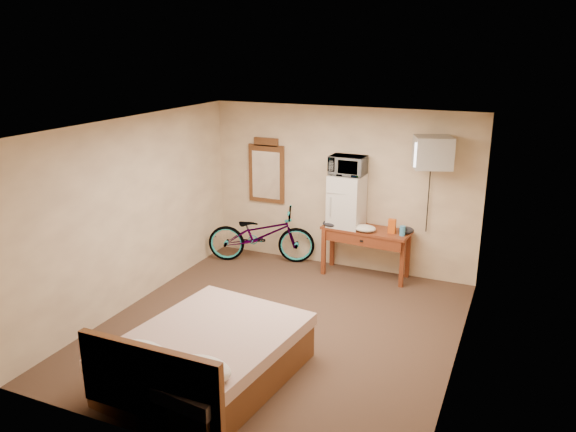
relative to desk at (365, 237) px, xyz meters
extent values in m
plane|color=#473223|center=(-0.50, -2.00, -0.62)|extent=(4.60, 4.60, 0.00)
plane|color=silver|center=(-0.50, -2.00, 1.88)|extent=(4.60, 4.60, 0.00)
cube|color=beige|center=(-0.50, 0.30, 0.63)|extent=(4.20, 0.04, 2.50)
cube|color=beige|center=(-0.50, -4.30, 0.63)|extent=(4.20, 0.04, 2.50)
cube|color=beige|center=(-2.60, -2.00, 0.63)|extent=(0.04, 4.60, 2.50)
cube|color=beige|center=(1.60, -2.00, 0.63)|extent=(0.04, 4.60, 2.50)
cube|color=beige|center=(-0.58, 0.29, 0.30)|extent=(0.08, 0.01, 0.13)
cube|color=brown|center=(0.00, 0.04, 0.11)|extent=(1.33, 0.60, 0.04)
cube|color=brown|center=(-0.60, -0.16, -0.27)|extent=(0.06, 0.06, 0.71)
cube|color=brown|center=(0.60, -0.16, -0.27)|extent=(0.06, 0.06, 0.71)
cube|color=brown|center=(-0.60, 0.24, -0.27)|extent=(0.06, 0.06, 0.71)
cube|color=brown|center=(0.60, 0.24, -0.27)|extent=(0.06, 0.06, 0.71)
cube|color=brown|center=(0.00, -0.18, 0.01)|extent=(1.18, 0.13, 0.16)
cube|color=black|center=(0.00, -0.20, 0.01)|extent=(0.05, 0.02, 0.03)
cube|color=silver|center=(-0.32, 0.05, 0.52)|extent=(0.50, 0.48, 0.78)
cube|color=#A8A9A3|center=(-0.32, -0.19, 0.67)|extent=(0.48, 0.01, 0.00)
cylinder|color=#A8A9A3|center=(-0.50, -0.19, 0.47)|extent=(0.02, 0.02, 0.28)
imported|color=silver|center=(-0.32, 0.05, 1.05)|extent=(0.52, 0.36, 0.28)
cube|color=#CF5112|center=(0.39, -0.02, 0.23)|extent=(0.11, 0.07, 0.21)
cylinder|color=#3C91CC|center=(0.56, -0.07, 0.20)|extent=(0.08, 0.08, 0.14)
ellipsoid|color=silver|center=(0.02, -0.11, 0.17)|extent=(0.32, 0.25, 0.10)
ellipsoid|color=black|center=(-0.51, -0.10, 0.18)|extent=(0.27, 0.20, 0.10)
ellipsoid|color=black|center=(0.59, 0.05, 0.18)|extent=(0.22, 0.18, 0.10)
cube|color=black|center=(0.88, 0.28, 1.23)|extent=(0.14, 0.02, 0.14)
cylinder|color=black|center=(0.88, 0.24, 1.23)|extent=(0.05, 0.30, 0.05)
cube|color=#A8A9A3|center=(0.88, 0.02, 1.34)|extent=(0.61, 0.56, 0.44)
cube|color=white|center=(0.88, -0.20, 1.34)|extent=(0.39, 0.15, 0.33)
cube|color=black|center=(0.88, 0.23, 1.34)|extent=(0.30, 0.12, 0.27)
cube|color=brown|center=(-1.75, 0.27, 0.75)|extent=(0.62, 0.04, 0.94)
cube|color=brown|center=(-1.75, 0.27, 1.27)|extent=(0.41, 0.04, 0.13)
cube|color=white|center=(-1.75, 0.25, 0.73)|extent=(0.49, 0.01, 0.77)
imported|color=black|center=(-1.70, -0.05, -0.17)|extent=(1.82, 1.13, 0.90)
cube|color=brown|center=(-0.71, -3.30, -0.42)|extent=(1.67, 2.09, 0.40)
cube|color=#BCAA92|center=(-0.71, -3.30, -0.17)|extent=(1.71, 2.14, 0.14)
cube|color=brown|center=(-0.71, -4.26, -0.07)|extent=(1.46, 0.08, 0.70)
ellipsoid|color=silver|center=(-1.05, -3.95, -0.04)|extent=(0.57, 0.35, 0.20)
ellipsoid|color=silver|center=(-0.37, -3.95, -0.04)|extent=(0.57, 0.35, 0.20)
camera|label=1|loc=(2.10, -7.68, 2.74)|focal=35.00mm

